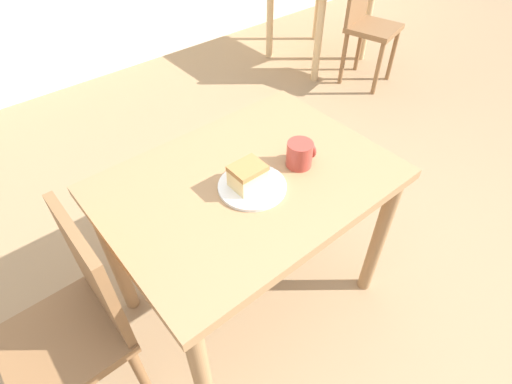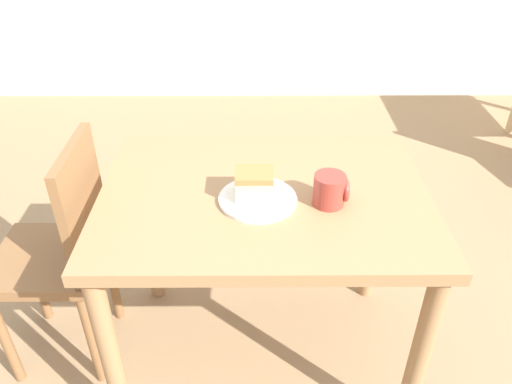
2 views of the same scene
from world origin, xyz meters
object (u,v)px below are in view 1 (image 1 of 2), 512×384
Objects in this scene: dining_table_near at (249,201)px; coffee_mug at (300,154)px; chair_far_corner at (368,22)px; plate at (252,186)px; chair_near_window at (78,324)px; cake_slice at (248,176)px.

coffee_mug is (0.19, -0.06, 0.16)m from dining_table_near.
plate is at bearing -166.48° from chair_far_corner.
chair_near_window is 3.77× the size of plate.
chair_near_window reaches higher than dining_table_near.
plate is at bearing 176.10° from coffee_mug.
cake_slice reaches higher than dining_table_near.
dining_table_near is 0.26m from coffee_mug.
cake_slice is 0.22m from coffee_mug.
cake_slice is at bearing -131.23° from dining_table_near.
chair_far_corner is at bearing 27.40° from cake_slice.
plate is 0.22m from coffee_mug.
coffee_mug is at bearing -3.90° from plate.
coffee_mug is at bearing -6.32° from cake_slice.
chair_near_window and chair_far_corner have the same top height.
chair_far_corner is 2.19m from coffee_mug.
chair_near_window is (-0.69, 0.03, -0.14)m from dining_table_near.
chair_near_window is at bearing 177.22° from dining_table_near.
chair_far_corner reaches higher than plate.
chair_near_window is 0.94m from coffee_mug.
cake_slice is 1.09× the size of coffee_mug.
cake_slice is (-2.09, -1.08, 0.31)m from chair_far_corner.
plate reaches higher than dining_table_near.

